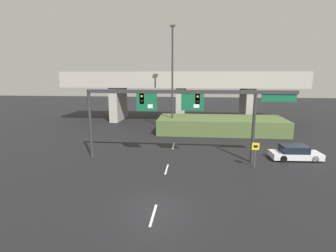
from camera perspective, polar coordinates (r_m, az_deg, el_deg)
ground_plane at (r=16.38m, az=-2.74°, el=-17.28°), size 160.00×160.00×0.00m
lane_markings at (r=29.21m, az=1.20°, el=-4.37°), size 0.14×31.77×0.01m
signal_gantry at (r=23.36m, az=3.28°, el=4.99°), size 18.55×0.44×6.48m
speed_limit_sign at (r=23.09m, az=18.45°, el=-5.28°), size 0.60×0.11×2.30m
highway_light_pole_near at (r=35.15m, az=0.96°, el=10.44°), size 0.70×0.36×14.04m
overpass_bridge at (r=44.79m, az=2.90°, el=8.46°), size 38.79×8.26×8.29m
grass_embankment at (r=36.78m, az=11.37°, el=0.24°), size 17.00×6.78×2.01m
parked_sedan_near_right at (r=27.20m, az=25.89°, el=-5.30°), size 4.56×2.06×1.36m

